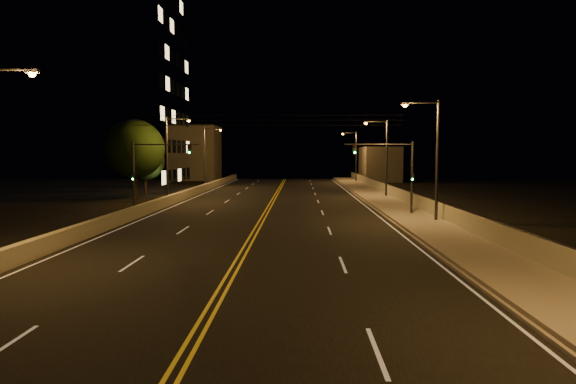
{
  "coord_description": "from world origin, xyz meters",
  "views": [
    {
      "loc": [
        2.65,
        -9.6,
        4.7
      ],
      "look_at": [
        2.0,
        18.0,
        2.5
      ],
      "focal_mm": 30.0,
      "sensor_mm": 36.0,
      "label": 1
    }
  ],
  "objects_px": {
    "traffic_signal_left": "(147,169)",
    "tree_1": "(145,161)",
    "streetlight_2": "(384,153)",
    "streetlight_5": "(170,153)",
    "traffic_signal_right": "(398,169)",
    "streetlight_6": "(207,153)",
    "streetlight_3": "(354,153)",
    "streetlight_1": "(433,152)",
    "building_tower": "(79,74)",
    "tree_0": "(135,149)"
  },
  "relations": [
    {
      "from": "streetlight_5",
      "to": "traffic_signal_left",
      "type": "height_order",
      "value": "streetlight_5"
    },
    {
      "from": "streetlight_3",
      "to": "tree_1",
      "type": "relative_size",
      "value": 1.34
    },
    {
      "from": "streetlight_5",
      "to": "streetlight_6",
      "type": "bearing_deg",
      "value": 90.0
    },
    {
      "from": "traffic_signal_left",
      "to": "streetlight_5",
      "type": "bearing_deg",
      "value": 96.21
    },
    {
      "from": "streetlight_3",
      "to": "tree_1",
      "type": "bearing_deg",
      "value": -140.21
    },
    {
      "from": "tree_1",
      "to": "traffic_signal_left",
      "type": "bearing_deg",
      "value": -71.54
    },
    {
      "from": "streetlight_5",
      "to": "streetlight_6",
      "type": "xyz_separation_m",
      "value": [
        0.0,
        18.63,
        0.0
      ]
    },
    {
      "from": "streetlight_1",
      "to": "streetlight_3",
      "type": "bearing_deg",
      "value": 90.0
    },
    {
      "from": "streetlight_6",
      "to": "traffic_signal_left",
      "type": "distance_m",
      "value": 29.28
    },
    {
      "from": "streetlight_2",
      "to": "streetlight_5",
      "type": "bearing_deg",
      "value": -168.56
    },
    {
      "from": "traffic_signal_right",
      "to": "building_tower",
      "type": "bearing_deg",
      "value": 145.14
    },
    {
      "from": "streetlight_6",
      "to": "traffic_signal_left",
      "type": "height_order",
      "value": "streetlight_6"
    },
    {
      "from": "streetlight_5",
      "to": "streetlight_2",
      "type": "bearing_deg",
      "value": 11.44
    },
    {
      "from": "streetlight_2",
      "to": "traffic_signal_right",
      "type": "relative_size",
      "value": 1.47
    },
    {
      "from": "streetlight_2",
      "to": "streetlight_3",
      "type": "distance_m",
      "value": 26.97
    },
    {
      "from": "traffic_signal_left",
      "to": "traffic_signal_right",
      "type": "bearing_deg",
      "value": 0.0
    },
    {
      "from": "tree_0",
      "to": "streetlight_1",
      "type": "bearing_deg",
      "value": -33.93
    },
    {
      "from": "traffic_signal_left",
      "to": "tree_1",
      "type": "xyz_separation_m",
      "value": [
        -6.54,
        19.6,
        0.28
      ]
    },
    {
      "from": "streetlight_1",
      "to": "streetlight_3",
      "type": "relative_size",
      "value": 1.0
    },
    {
      "from": "tree_0",
      "to": "tree_1",
      "type": "xyz_separation_m",
      "value": [
        -0.87,
        5.82,
        -1.33
      ]
    },
    {
      "from": "streetlight_1",
      "to": "streetlight_2",
      "type": "distance_m",
      "value": 18.58
    },
    {
      "from": "streetlight_6",
      "to": "traffic_signal_right",
      "type": "xyz_separation_m",
      "value": [
        19.84,
        -29.24,
        -1.21
      ]
    },
    {
      "from": "streetlight_1",
      "to": "traffic_signal_left",
      "type": "xyz_separation_m",
      "value": [
        -20.24,
        3.65,
        -1.21
      ]
    },
    {
      "from": "streetlight_5",
      "to": "building_tower",
      "type": "relative_size",
      "value": 0.27
    },
    {
      "from": "streetlight_3",
      "to": "streetlight_6",
      "type": "height_order",
      "value": "same"
    },
    {
      "from": "streetlight_1",
      "to": "traffic_signal_left",
      "type": "bearing_deg",
      "value": 169.78
    },
    {
      "from": "streetlight_2",
      "to": "traffic_signal_left",
      "type": "distance_m",
      "value": 25.18
    },
    {
      "from": "traffic_signal_left",
      "to": "tree_1",
      "type": "bearing_deg",
      "value": 108.46
    },
    {
      "from": "streetlight_6",
      "to": "traffic_signal_right",
      "type": "distance_m",
      "value": 35.35
    },
    {
      "from": "building_tower",
      "to": "streetlight_3",
      "type": "bearing_deg",
      "value": 26.17
    },
    {
      "from": "streetlight_2",
      "to": "tree_0",
      "type": "distance_m",
      "value": 25.94
    },
    {
      "from": "streetlight_2",
      "to": "traffic_signal_right",
      "type": "distance_m",
      "value": 15.06
    },
    {
      "from": "streetlight_5",
      "to": "streetlight_6",
      "type": "distance_m",
      "value": 18.63
    },
    {
      "from": "streetlight_5",
      "to": "traffic_signal_right",
      "type": "xyz_separation_m",
      "value": [
        19.84,
        -10.6,
        -1.21
      ]
    },
    {
      "from": "streetlight_2",
      "to": "tree_0",
      "type": "height_order",
      "value": "tree_0"
    },
    {
      "from": "streetlight_5",
      "to": "traffic_signal_right",
      "type": "height_order",
      "value": "streetlight_5"
    },
    {
      "from": "traffic_signal_left",
      "to": "building_tower",
      "type": "xyz_separation_m",
      "value": [
        -15.94,
        24.12,
        11.03
      ]
    },
    {
      "from": "building_tower",
      "to": "tree_0",
      "type": "xyz_separation_m",
      "value": [
        10.27,
        -10.34,
        -9.42
      ]
    },
    {
      "from": "streetlight_3",
      "to": "streetlight_1",
      "type": "bearing_deg",
      "value": -90.0
    },
    {
      "from": "building_tower",
      "to": "streetlight_6",
      "type": "bearing_deg",
      "value": 19.08
    },
    {
      "from": "building_tower",
      "to": "tree_1",
      "type": "height_order",
      "value": "building_tower"
    },
    {
      "from": "streetlight_2",
      "to": "traffic_signal_right",
      "type": "bearing_deg",
      "value": -95.94
    },
    {
      "from": "streetlight_3",
      "to": "tree_0",
      "type": "relative_size",
      "value": 1.0
    },
    {
      "from": "traffic_signal_left",
      "to": "tree_0",
      "type": "height_order",
      "value": "tree_0"
    },
    {
      "from": "streetlight_3",
      "to": "tree_0",
      "type": "height_order",
      "value": "tree_0"
    },
    {
      "from": "streetlight_1",
      "to": "streetlight_6",
      "type": "relative_size",
      "value": 1.0
    },
    {
      "from": "traffic_signal_right",
      "to": "streetlight_6",
      "type": "bearing_deg",
      "value": 124.16
    },
    {
      "from": "traffic_signal_left",
      "to": "tree_1",
      "type": "height_order",
      "value": "tree_1"
    },
    {
      "from": "streetlight_1",
      "to": "traffic_signal_left",
      "type": "relative_size",
      "value": 1.47
    },
    {
      "from": "traffic_signal_left",
      "to": "tree_0",
      "type": "relative_size",
      "value": 0.68
    }
  ]
}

